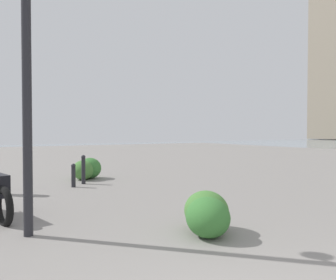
% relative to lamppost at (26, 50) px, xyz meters
% --- Properties ---
extents(lamppost, '(0.98, 0.28, 4.27)m').
position_rel_lamppost_xyz_m(lamppost, '(0.00, 0.00, 0.00)').
color(lamppost, '#232328').
rests_on(lamppost, ground).
extents(bollard_near, '(0.13, 0.13, 0.68)m').
position_rel_lamppost_xyz_m(bollard_near, '(4.07, -1.73, -2.47)').
color(bollard_near, '#232328').
rests_on(bollard_near, ground).
extents(bollard_mid, '(0.13, 0.13, 0.88)m').
position_rel_lamppost_xyz_m(bollard_mid, '(4.50, -2.14, -2.36)').
color(bollard_mid, '#232328').
rests_on(bollard_mid, ground).
extents(shrub_low, '(0.72, 0.65, 0.61)m').
position_rel_lamppost_xyz_m(shrub_low, '(-1.45, -2.32, -2.52)').
color(shrub_low, '#387533').
rests_on(shrub_low, ground).
extents(shrub_round, '(0.76, 0.68, 0.65)m').
position_rel_lamppost_xyz_m(shrub_round, '(5.33, -2.37, -2.50)').
color(shrub_round, '#477F38').
rests_on(shrub_round, ground).
extents(shrub_wide, '(0.83, 0.75, 0.70)m').
position_rel_lamppost_xyz_m(shrub_wide, '(5.52, -2.66, -2.47)').
color(shrub_wide, '#387533').
rests_on(shrub_wide, ground).
extents(shrub_tall, '(0.76, 0.69, 0.65)m').
position_rel_lamppost_xyz_m(shrub_tall, '(-1.19, -2.50, -2.50)').
color(shrub_tall, '#477F38').
rests_on(shrub_tall, ground).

